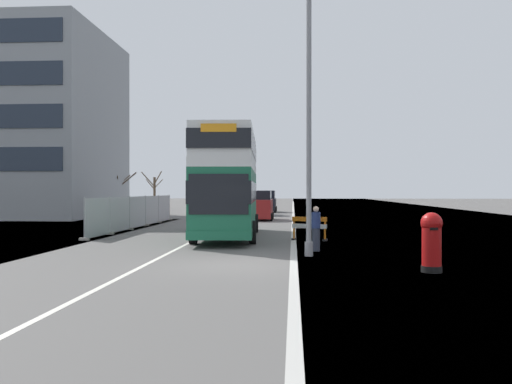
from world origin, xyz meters
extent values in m
cube|color=#565451|center=(0.00, 0.00, -0.05)|extent=(140.00, 280.00, 0.10)
cube|color=#B2AFA8|center=(1.80, 0.00, 0.00)|extent=(0.24, 196.00, 0.01)
cube|color=silver|center=(-2.70, 0.00, 0.00)|extent=(0.16, 168.00, 0.01)
cube|color=#196042|center=(-1.34, 9.77, 1.77)|extent=(3.04, 11.03, 2.83)
cube|color=silver|center=(-1.34, 9.77, 3.38)|extent=(3.04, 11.03, 0.40)
cube|color=silver|center=(-1.34, 9.77, 4.28)|extent=(3.01, 10.92, 1.40)
cube|color=black|center=(-1.34, 9.77, 2.19)|extent=(3.07, 11.14, 0.91)
cube|color=black|center=(-1.34, 9.77, 4.28)|extent=(3.06, 11.08, 0.77)
cube|color=black|center=(-1.07, 4.30, 2.12)|extent=(2.30, 0.17, 1.56)
cube|color=orange|center=(-1.07, 4.30, 4.67)|extent=(1.38, 0.13, 0.32)
cube|color=#196042|center=(-1.34, 9.77, 0.53)|extent=(3.07, 11.14, 0.36)
cylinder|color=black|center=(-2.42, 6.33, 0.50)|extent=(0.35, 1.01, 1.00)
cylinder|color=black|center=(0.08, 6.46, 0.50)|extent=(0.35, 1.01, 1.00)
cylinder|color=black|center=(-2.74, 12.71, 0.50)|extent=(0.35, 1.01, 1.00)
cylinder|color=black|center=(-0.24, 12.83, 0.50)|extent=(0.35, 1.01, 1.00)
cylinder|color=gray|center=(2.32, 2.38, 4.62)|extent=(0.18, 0.18, 9.25)
cylinder|color=gray|center=(2.32, 2.38, 0.25)|extent=(0.29, 0.29, 0.50)
cylinder|color=black|center=(5.61, -1.09, 0.09)|extent=(0.57, 0.57, 0.18)
cylinder|color=#AD0F0F|center=(5.61, -1.09, 0.77)|extent=(0.53, 0.53, 1.18)
sphere|color=#AD0F0F|center=(5.61, -1.09, 1.36)|extent=(0.59, 0.59, 0.59)
cube|color=black|center=(5.61, -1.37, 1.22)|extent=(0.22, 0.03, 0.07)
cube|color=orange|center=(2.52, 8.38, 0.97)|extent=(1.56, 0.54, 0.20)
cube|color=white|center=(2.52, 8.38, 0.65)|extent=(1.56, 0.54, 0.20)
cube|color=orange|center=(1.83, 8.59, 0.48)|extent=(0.09, 0.09, 0.97)
cube|color=black|center=(1.83, 8.59, 0.04)|extent=(0.26, 0.46, 0.08)
cube|color=orange|center=(3.21, 8.17, 0.48)|extent=(0.09, 0.09, 0.97)
cube|color=black|center=(3.21, 8.17, 0.04)|extent=(0.26, 0.46, 0.08)
cube|color=#A8AAAD|center=(-7.64, 9.33, 0.98)|extent=(0.04, 3.26, 1.85)
cube|color=#A8AAAD|center=(-7.64, 12.73, 0.98)|extent=(0.04, 3.26, 1.85)
cube|color=#A8AAAD|center=(-7.64, 16.13, 0.98)|extent=(0.04, 3.26, 1.85)
cube|color=#A8AAAD|center=(-7.64, 19.53, 0.98)|extent=(0.04, 3.26, 1.85)
cube|color=#A8AAAD|center=(-7.64, 22.93, 0.98)|extent=(0.04, 3.26, 1.85)
cylinder|color=#939699|center=(-7.64, 7.63, 0.98)|extent=(0.06, 0.06, 1.95)
cube|color=gray|center=(-7.64, 7.63, 0.06)|extent=(0.44, 0.20, 0.12)
cylinder|color=#939699|center=(-7.64, 11.03, 0.98)|extent=(0.06, 0.06, 1.95)
cube|color=gray|center=(-7.64, 11.03, 0.06)|extent=(0.44, 0.20, 0.12)
cylinder|color=#939699|center=(-7.64, 14.43, 0.98)|extent=(0.06, 0.06, 1.95)
cube|color=gray|center=(-7.64, 14.43, 0.06)|extent=(0.44, 0.20, 0.12)
cylinder|color=#939699|center=(-7.64, 17.83, 0.98)|extent=(0.06, 0.06, 1.95)
cube|color=gray|center=(-7.64, 17.83, 0.06)|extent=(0.44, 0.20, 0.12)
cylinder|color=#939699|center=(-7.64, 21.23, 0.98)|extent=(0.06, 0.06, 1.95)
cube|color=gray|center=(-7.64, 21.23, 0.06)|extent=(0.44, 0.20, 0.12)
cylinder|color=#939699|center=(-7.64, 24.63, 0.98)|extent=(0.06, 0.06, 1.95)
cube|color=gray|center=(-7.64, 24.63, 0.06)|extent=(0.44, 0.20, 0.12)
cube|color=maroon|center=(-0.71, 25.26, 0.88)|extent=(1.73, 4.43, 1.39)
cube|color=black|center=(-0.71, 25.26, 1.91)|extent=(1.59, 2.44, 0.67)
cylinder|color=black|center=(0.16, 26.64, 0.30)|extent=(0.20, 0.60, 0.60)
cylinder|color=black|center=(-1.57, 26.64, 0.30)|extent=(0.20, 0.60, 0.60)
cylinder|color=black|center=(0.16, 23.89, 0.30)|extent=(0.20, 0.60, 0.60)
cylinder|color=black|center=(-1.57, 23.89, 0.30)|extent=(0.20, 0.60, 0.60)
cube|color=navy|center=(-1.27, 33.33, 0.84)|extent=(1.83, 4.26, 1.31)
cube|color=black|center=(-1.27, 33.33, 1.88)|extent=(1.69, 2.34, 0.77)
cylinder|color=black|center=(-0.35, 34.65, 0.30)|extent=(0.20, 0.60, 0.60)
cylinder|color=black|center=(-2.18, 34.65, 0.30)|extent=(0.20, 0.60, 0.60)
cylinder|color=black|center=(-0.35, 32.01, 0.30)|extent=(0.20, 0.60, 0.60)
cylinder|color=black|center=(-2.18, 32.01, 0.30)|extent=(0.20, 0.60, 0.60)
cube|color=black|center=(-0.95, 40.78, 0.81)|extent=(1.80, 4.27, 1.27)
cube|color=black|center=(-0.95, 40.78, 1.86)|extent=(1.66, 2.35, 0.82)
cylinder|color=black|center=(-0.05, 42.10, 0.30)|extent=(0.20, 0.60, 0.60)
cylinder|color=black|center=(-1.85, 42.10, 0.30)|extent=(0.20, 0.60, 0.60)
cylinder|color=black|center=(-0.05, 39.46, 0.30)|extent=(0.20, 0.60, 0.60)
cylinder|color=black|center=(-1.85, 39.46, 0.30)|extent=(0.20, 0.60, 0.60)
cylinder|color=#4C3D2D|center=(-14.92, 34.66, 1.59)|extent=(0.28, 0.28, 3.19)
cylinder|color=#4C3D2D|center=(-14.00, 34.56, 3.25)|extent=(1.93, 0.34, 1.53)
cylinder|color=#4C3D2D|center=(-14.47, 35.14, 3.24)|extent=(1.00, 1.06, 1.11)
cylinder|color=#4C3D2D|center=(-15.17, 35.08, 2.31)|extent=(0.64, 0.95, 1.17)
cylinder|color=#4C3D2D|center=(-15.68, 34.63, 3.39)|extent=(1.59, 0.16, 1.55)
cylinder|color=#4C3D2D|center=(-15.14, 34.15, 2.61)|extent=(0.57, 1.13, 1.11)
cylinder|color=#4C3D2D|center=(-14.63, 33.73, 3.02)|extent=(0.68, 1.94, 1.23)
cylinder|color=#4C3D2D|center=(-14.55, 47.06, 1.93)|extent=(0.28, 0.28, 3.85)
cylinder|color=#4C3D2D|center=(-14.06, 47.01, 3.06)|extent=(1.06, 0.19, 1.05)
cylinder|color=#4C3D2D|center=(-14.25, 47.53, 3.82)|extent=(0.77, 1.11, 1.58)
cylinder|color=#4C3D2D|center=(-15.10, 47.25, 3.00)|extent=(1.21, 0.52, 1.29)
cylinder|color=#4C3D2D|center=(-15.17, 46.48, 3.58)|extent=(1.37, 1.29, 1.75)
cylinder|color=#4C3D2D|center=(-14.37, 46.59, 3.12)|extent=(0.46, 1.04, 1.25)
cylinder|color=#2D3342|center=(2.64, 3.96, 0.43)|extent=(0.29, 0.29, 0.86)
cylinder|color=navy|center=(2.64, 3.96, 1.16)|extent=(0.34, 0.34, 0.60)
sphere|color=beige|center=(2.64, 3.96, 1.57)|extent=(0.22, 0.22, 0.22)
camera|label=1|loc=(1.78, -16.48, 2.26)|focal=38.37mm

